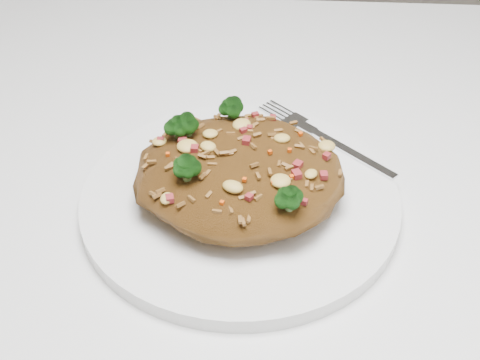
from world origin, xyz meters
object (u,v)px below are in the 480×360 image
at_px(plate, 240,199).
at_px(fried_rice, 239,167).
at_px(dining_table, 276,265).
at_px(fork, 332,142).

bearing_deg(plate, fried_rice, 161.25).
bearing_deg(dining_table, fork, 52.33).
distance_m(dining_table, fried_rice, 0.14).
bearing_deg(plate, dining_table, 23.53).
distance_m(dining_table, plate, 0.10).
xyz_separation_m(fried_rice, fork, (0.08, 0.08, -0.03)).
height_order(fried_rice, fork, fried_rice).
xyz_separation_m(plate, fork, (0.08, 0.08, 0.01)).
relative_size(plate, fried_rice, 1.56).
xyz_separation_m(dining_table, plate, (-0.03, -0.02, 0.10)).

